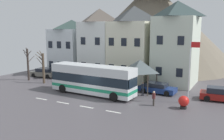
% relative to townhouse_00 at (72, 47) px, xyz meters
% --- Properties ---
extents(ground_plane, '(40.00, 60.00, 0.07)m').
position_rel_townhouse_00_xyz_m(ground_plane, '(11.25, -12.45, -4.59)').
color(ground_plane, '#4E4A4F').
extents(townhouse_00, '(5.44, 6.96, 9.12)m').
position_rel_townhouse_00_xyz_m(townhouse_00, '(0.00, 0.00, 0.00)').
color(townhouse_00, silver).
rests_on(townhouse_00, ground_plane).
extents(townhouse_01, '(5.02, 5.50, 10.70)m').
position_rel_townhouse_00_xyz_m(townhouse_01, '(5.94, -0.73, 0.79)').
color(townhouse_01, white).
rests_on(townhouse_01, ground_plane).
extents(townhouse_02, '(5.88, 6.87, 10.94)m').
position_rel_townhouse_00_xyz_m(townhouse_02, '(11.46, -0.04, 0.91)').
color(townhouse_02, '#E9E5C8').
rests_on(townhouse_02, ground_plane).
extents(townhouse_03, '(5.31, 6.48, 11.33)m').
position_rel_townhouse_00_xyz_m(townhouse_03, '(17.85, -0.24, 1.11)').
color(townhouse_03, beige).
rests_on(townhouse_03, ground_plane).
extents(hilltop_castle, '(34.80, 34.80, 23.41)m').
position_rel_townhouse_00_xyz_m(hilltop_castle, '(8.61, 15.68, 4.55)').
color(hilltop_castle, '#6E6555').
rests_on(hilltop_castle, ground_plane).
extents(transit_bus, '(10.63, 2.90, 3.45)m').
position_rel_townhouse_00_xyz_m(transit_bus, '(10.71, -10.38, -2.82)').
color(transit_bus, silver).
rests_on(transit_bus, ground_plane).
extents(bus_shelter, '(3.60, 3.60, 3.91)m').
position_rel_townhouse_00_xyz_m(bus_shelter, '(15.02, -6.38, -1.42)').
color(bus_shelter, '#473D33').
rests_on(bus_shelter, ground_plane).
extents(parked_car_00, '(4.47, 2.13, 1.23)m').
position_rel_townhouse_00_xyz_m(parked_car_00, '(17.21, -6.17, -3.94)').
color(parked_car_00, navy).
rests_on(parked_car_00, ground_plane).
extents(parked_car_01, '(4.29, 2.37, 1.40)m').
position_rel_townhouse_00_xyz_m(parked_car_01, '(-1.88, -5.13, -3.87)').
color(parked_car_01, slate).
rests_on(parked_car_01, ground_plane).
extents(parked_car_02, '(3.87, 2.03, 1.33)m').
position_rel_townhouse_00_xyz_m(parked_car_02, '(4.03, -6.13, -3.91)').
color(parked_car_02, black).
rests_on(parked_car_02, ground_plane).
extents(parked_car_03, '(4.59, 2.30, 1.45)m').
position_rel_townhouse_00_xyz_m(parked_car_03, '(24.32, -6.08, -3.85)').
color(parked_car_03, maroon).
rests_on(parked_car_03, ground_plane).
extents(pedestrian_00, '(0.29, 0.28, 1.59)m').
position_rel_townhouse_00_xyz_m(pedestrian_00, '(16.14, -8.15, -3.64)').
color(pedestrian_00, '#2D2D38').
rests_on(pedestrian_00, ground_plane).
extents(pedestrian_01, '(0.33, 0.33, 1.50)m').
position_rel_townhouse_00_xyz_m(pedestrian_01, '(18.45, -11.10, -3.71)').
color(pedestrian_01, '#38332D').
rests_on(pedestrian_01, ground_plane).
extents(public_bench, '(1.53, 0.48, 0.87)m').
position_rel_townhouse_00_xyz_m(public_bench, '(16.24, -4.04, -4.09)').
color(public_bench, '#33473D').
rests_on(public_bench, ground_plane).
extents(flagpole, '(0.95, 0.10, 6.43)m').
position_rel_townhouse_00_xyz_m(flagpole, '(21.39, -8.54, -0.80)').
color(flagpole, silver).
rests_on(flagpole, ground_plane).
extents(harbour_buoy, '(1.03, 1.03, 1.28)m').
position_rel_townhouse_00_xyz_m(harbour_buoy, '(21.31, -10.65, -3.84)').
color(harbour_buoy, black).
rests_on(harbour_buoy, ground_plane).
extents(bare_tree_00, '(1.00, 2.33, 4.97)m').
position_rel_townhouse_00_xyz_m(bare_tree_00, '(-2.03, -8.19, -2.03)').
color(bare_tree_00, '#382D28').
rests_on(bare_tree_00, ground_plane).
extents(bare_tree_02, '(1.35, 0.68, 4.61)m').
position_rel_townhouse_00_xyz_m(bare_tree_02, '(1.36, -8.60, -2.30)').
color(bare_tree_02, brown).
rests_on(bare_tree_02, ground_plane).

